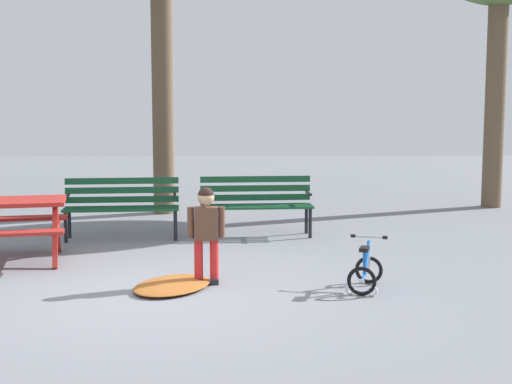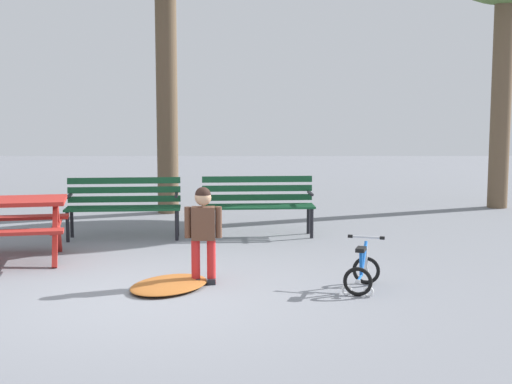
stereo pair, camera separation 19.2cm
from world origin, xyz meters
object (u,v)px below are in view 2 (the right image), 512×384
child_standing (204,227)px  park_bench_far_left (124,202)px  kids_bicycle (363,271)px  park_bench_left (259,201)px

child_standing → park_bench_far_left: bearing=116.3°
kids_bicycle → park_bench_left: bearing=109.1°
kids_bicycle → child_standing: bearing=170.5°
park_bench_far_left → kids_bicycle: 4.19m
child_standing → kids_bicycle: (1.67, -0.28, -0.42)m
park_bench_left → kids_bicycle: bearing=-70.9°
child_standing → kids_bicycle: size_ratio=1.68×
park_bench_far_left → park_bench_left: (1.90, 0.18, 0.00)m
park_bench_far_left → child_standing: bearing=-63.7°
park_bench_far_left → kids_bicycle: size_ratio=2.61×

